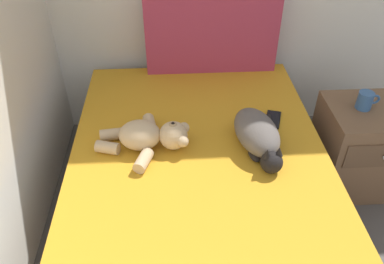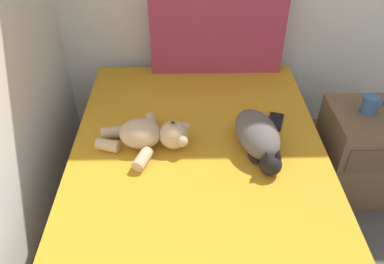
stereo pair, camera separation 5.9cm
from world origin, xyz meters
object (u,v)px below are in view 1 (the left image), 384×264
(cat, at_px, (258,135))
(teddy_bear, at_px, (150,136))
(bed, at_px, (200,206))
(mug, at_px, (365,100))
(patterned_cushion, at_px, (212,33))
(nightstand, at_px, (362,147))
(cell_phone, at_px, (273,119))

(cat, distance_m, teddy_bear, 0.51)
(bed, distance_m, mug, 1.03)
(patterned_cushion, relative_size, teddy_bear, 1.76)
(bed, distance_m, nightstand, 1.02)
(patterned_cushion, xyz_separation_m, teddy_bear, (-0.36, -0.73, -0.18))
(bed, xyz_separation_m, patterned_cushion, (0.13, 0.90, 0.49))
(bed, bearing_deg, teddy_bear, 143.79)
(bed, relative_size, teddy_bear, 4.35)
(cell_phone, xyz_separation_m, nightstand, (0.55, 0.02, -0.24))
(cat, xyz_separation_m, mug, (0.62, 0.25, 0.01))
(patterned_cushion, bearing_deg, nightstand, -33.34)
(mug, bearing_deg, cat, -158.27)
(cell_phone, xyz_separation_m, mug, (0.49, 0.04, 0.07))
(cell_phone, distance_m, mug, 0.50)
(cat, relative_size, nightstand, 0.83)
(patterned_cushion, height_order, cat, patterned_cushion)
(teddy_bear, relative_size, mug, 3.72)
(teddy_bear, xyz_separation_m, cell_phone, (0.63, 0.17, -0.06))
(teddy_bear, bearing_deg, cat, -3.76)
(patterned_cushion, xyz_separation_m, mug, (0.76, -0.52, -0.16))
(patterned_cushion, relative_size, mug, 6.56)
(teddy_bear, relative_size, cell_phone, 2.74)
(bed, distance_m, cat, 0.45)
(cat, height_order, mug, cat)
(bed, bearing_deg, patterned_cushion, 81.62)
(patterned_cushion, distance_m, cell_phone, 0.67)
(bed, height_order, mug, mug)
(cell_phone, bearing_deg, patterned_cushion, 115.78)
(mug, bearing_deg, nightstand, -15.72)
(nightstand, bearing_deg, mug, 164.28)
(bed, relative_size, nightstand, 3.68)
(bed, relative_size, cat, 4.43)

